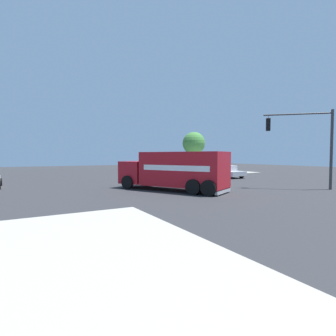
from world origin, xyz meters
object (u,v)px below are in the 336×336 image
(delivery_truck, at_px, (174,170))
(traffic_light_primary, at_px, (308,137))
(pedestrian_near_corner, at_px, (210,166))
(shade_tree_near, at_px, (194,143))
(pickup_silver, at_px, (225,171))

(delivery_truck, height_order, traffic_light_primary, traffic_light_primary)
(pedestrian_near_corner, bearing_deg, shade_tree_near, -97.38)
(pedestrian_near_corner, xyz_separation_m, shade_tree_near, (-0.65, -5.04, 3.46))
(delivery_truck, height_order, shade_tree_near, shade_tree_near)
(pickup_silver, xyz_separation_m, pedestrian_near_corner, (-3.36, -6.76, 0.31))
(traffic_light_primary, relative_size, shade_tree_near, 0.94)
(traffic_light_primary, bearing_deg, delivery_truck, -25.28)
(delivery_truck, bearing_deg, traffic_light_primary, 154.72)
(traffic_light_primary, xyz_separation_m, pedestrian_near_corner, (-5.35, -17.89, -2.84))
(traffic_light_primary, relative_size, pickup_silver, 1.10)
(delivery_truck, relative_size, pedestrian_near_corner, 5.22)
(pickup_silver, bearing_deg, delivery_truck, 31.92)
(pickup_silver, bearing_deg, traffic_light_primary, 79.85)
(pedestrian_near_corner, bearing_deg, pickup_silver, 63.56)
(pickup_silver, xyz_separation_m, shade_tree_near, (-4.01, -11.79, 3.77))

